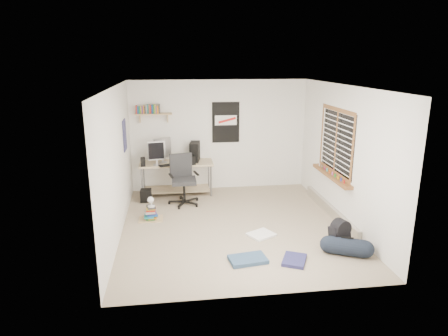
{
  "coord_description": "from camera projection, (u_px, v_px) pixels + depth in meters",
  "views": [
    {
      "loc": [
        -1.07,
        -6.66,
        2.94
      ],
      "look_at": [
        -0.15,
        0.25,
        1.03
      ],
      "focal_mm": 32.0,
      "sensor_mm": 36.0,
      "label": 1
    }
  ],
  "objects": [
    {
      "name": "ceiling",
      "position": [
        235.0,
        86.0,
        6.62
      ],
      "size": [
        4.0,
        4.5,
        0.01
      ],
      "primitive_type": "cube",
      "color": "white",
      "rests_on": "ground"
    },
    {
      "name": "pc_tower",
      "position": [
        195.0,
        152.0,
        8.87
      ],
      "size": [
        0.26,
        0.44,
        0.43
      ],
      "primitive_type": "cube",
      "rotation": [
        0.0,
        0.0,
        -0.18
      ],
      "color": "black",
      "rests_on": "desk"
    },
    {
      "name": "keyboard",
      "position": [
        169.0,
        165.0,
        8.54
      ],
      "size": [
        0.45,
        0.3,
        0.02
      ],
      "primitive_type": "cube",
      "rotation": [
        0.0,
        0.0,
        0.4
      ],
      "color": "black",
      "rests_on": "desk"
    },
    {
      "name": "backpack",
      "position": [
        340.0,
        238.0,
        6.31
      ],
      "size": [
        0.37,
        0.33,
        0.4
      ],
      "primitive_type": "cube",
      "rotation": [
        0.0,
        0.0,
        0.33
      ],
      "color": "black",
      "rests_on": "floor"
    },
    {
      "name": "book_stack",
      "position": [
        151.0,
        212.0,
        7.53
      ],
      "size": [
        0.46,
        0.4,
        0.29
      ],
      "primitive_type": "cube",
      "rotation": [
        0.0,
        0.0,
        0.15
      ],
      "color": "brown",
      "rests_on": "floor"
    },
    {
      "name": "jeans_b",
      "position": [
        294.0,
        260.0,
        5.98
      ],
      "size": [
        0.48,
        0.53,
        0.05
      ],
      "primitive_type": "cube",
      "rotation": [
        0.0,
        0.0,
        1.13
      ],
      "color": "#232350",
      "rests_on": "floor"
    },
    {
      "name": "monitor_left",
      "position": [
        157.0,
        156.0,
        8.51
      ],
      "size": [
        0.38,
        0.16,
        0.4
      ],
      "primitive_type": "cube",
      "rotation": [
        0.0,
        0.0,
        0.2
      ],
      "color": "#B6B6BB",
      "rests_on": "desk"
    },
    {
      "name": "wall_shelf",
      "position": [
        154.0,
        114.0,
        8.67
      ],
      "size": [
        0.8,
        0.22,
        0.24
      ],
      "primitive_type": "cube",
      "color": "tan",
      "rests_on": "back_wall"
    },
    {
      "name": "left_wall",
      "position": [
        117.0,
        163.0,
        6.7
      ],
      "size": [
        0.01,
        4.5,
        2.5
      ],
      "primitive_type": "cube",
      "color": "silver",
      "rests_on": "ground"
    },
    {
      "name": "desk",
      "position": [
        177.0,
        178.0,
        8.94
      ],
      "size": [
        1.63,
        0.77,
        0.73
      ],
      "primitive_type": "cube",
      "rotation": [
        0.0,
        0.0,
        0.04
      ],
      "color": "tan",
      "rests_on": "floor"
    },
    {
      "name": "speaker_left",
      "position": [
        143.0,
        162.0,
        8.45
      ],
      "size": [
        0.1,
        0.1,
        0.2
      ],
      "primitive_type": "cube",
      "rotation": [
        0.0,
        0.0,
        0.04
      ],
      "color": "black",
      "rests_on": "desk"
    },
    {
      "name": "poster_back_wall",
      "position": [
        226.0,
        122.0,
        9.02
      ],
      "size": [
        0.62,
        0.03,
        0.92
      ],
      "primitive_type": "cube",
      "color": "black",
      "rests_on": "back_wall"
    },
    {
      "name": "monitor_right",
      "position": [
        163.0,
        153.0,
        8.72
      ],
      "size": [
        0.39,
        0.28,
        0.43
      ],
      "primitive_type": "cube",
      "rotation": [
        0.0,
        0.0,
        0.52
      ],
      "color": "#A7A7AC",
      "rests_on": "desk"
    },
    {
      "name": "window",
      "position": [
        335.0,
        142.0,
        7.43
      ],
      "size": [
        0.1,
        1.5,
        1.26
      ],
      "primitive_type": "cube",
      "color": "brown",
      "rests_on": "right_wall"
    },
    {
      "name": "poster_left_wall",
      "position": [
        125.0,
        135.0,
        7.78
      ],
      "size": [
        0.02,
        0.42,
        0.6
      ],
      "primitive_type": "cube",
      "color": "navy",
      "rests_on": "left_wall"
    },
    {
      "name": "subwoofer",
      "position": [
        146.0,
        195.0,
        8.47
      ],
      "size": [
        0.23,
        0.23,
        0.25
      ],
      "primitive_type": "cube",
      "rotation": [
        0.0,
        0.0,
        -0.03
      ],
      "color": "black",
      "rests_on": "floor"
    },
    {
      "name": "baseboard_heater",
      "position": [
        330.0,
        210.0,
        7.79
      ],
      "size": [
        0.08,
        2.5,
        0.18
      ],
      "primitive_type": "cube",
      "color": "#B7B2A8",
      "rests_on": "floor"
    },
    {
      "name": "tshirt",
      "position": [
        261.0,
        235.0,
        6.86
      ],
      "size": [
        0.54,
        0.51,
        0.04
      ],
      "primitive_type": "cube",
      "rotation": [
        0.0,
        0.0,
        0.5
      ],
      "color": "white",
      "rests_on": "floor"
    },
    {
      "name": "speaker_right",
      "position": [
        193.0,
        160.0,
        8.58
      ],
      "size": [
        0.13,
        0.13,
        0.19
      ],
      "primitive_type": "cube",
      "rotation": [
        0.0,
        0.0,
        0.36
      ],
      "color": "black",
      "rests_on": "desk"
    },
    {
      "name": "duffel_bag",
      "position": [
        347.0,
        247.0,
        6.15
      ],
      "size": [
        0.37,
        0.37,
        0.55
      ],
      "primitive_type": "cylinder",
      "rotation": [
        0.0,
        0.0,
        -0.45
      ],
      "color": "black",
      "rests_on": "floor"
    },
    {
      "name": "desk_lamp",
      "position": [
        151.0,
        201.0,
        7.45
      ],
      "size": [
        0.21,
        0.25,
        0.22
      ],
      "primitive_type": "cube",
      "rotation": [
        0.0,
        0.0,
        -0.4
      ],
      "color": "white",
      "rests_on": "book_stack"
    },
    {
      "name": "jeans_a",
      "position": [
        248.0,
        259.0,
        5.99
      ],
      "size": [
        0.6,
        0.43,
        0.06
      ],
      "primitive_type": "cube",
      "rotation": [
        0.0,
        0.0,
        0.14
      ],
      "color": "navy",
      "rests_on": "floor"
    },
    {
      "name": "right_wall",
      "position": [
        344.0,
        156.0,
        7.2
      ],
      "size": [
        0.01,
        4.5,
        2.5
      ],
      "primitive_type": "cube",
      "color": "silver",
      "rests_on": "ground"
    },
    {
      "name": "back_wall",
      "position": [
        219.0,
        135.0,
        9.11
      ],
      "size": [
        4.0,
        0.01,
        2.5
      ],
      "primitive_type": "cube",
      "color": "silver",
      "rests_on": "ground"
    },
    {
      "name": "office_chair",
      "position": [
        184.0,
        181.0,
        8.24
      ],
      "size": [
        0.82,
        0.82,
        1.05
      ],
      "primitive_type": "cube",
      "rotation": [
        0.0,
        0.0,
        0.23
      ],
      "color": "#242527",
      "rests_on": "floor"
    },
    {
      "name": "floor",
      "position": [
        234.0,
        226.0,
        7.28
      ],
      "size": [
        4.0,
        4.5,
        0.01
      ],
      "primitive_type": "cube",
      "color": "gray",
      "rests_on": "ground"
    }
  ]
}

